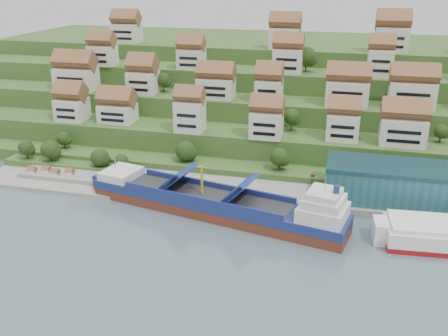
# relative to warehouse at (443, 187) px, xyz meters

# --- Properties ---
(ground) EXTENTS (300.00, 300.00, 0.00)m
(ground) POSITION_rel_warehouse_xyz_m (-52.00, -17.00, -7.20)
(ground) COLOR slate
(ground) RESTS_ON ground
(quay) EXTENTS (180.00, 14.00, 2.20)m
(quay) POSITION_rel_warehouse_xyz_m (-32.00, -2.00, -6.10)
(quay) COLOR gray
(quay) RESTS_ON ground
(pebble_beach) EXTENTS (45.00, 20.00, 1.00)m
(pebble_beach) POSITION_rel_warehouse_xyz_m (-110.00, -5.00, -6.70)
(pebble_beach) COLOR gray
(pebble_beach) RESTS_ON ground
(hillside) EXTENTS (260.00, 128.00, 31.00)m
(hillside) POSITION_rel_warehouse_xyz_m (-52.00, 86.55, 3.46)
(hillside) COLOR #2D4C1E
(hillside) RESTS_ON ground
(hillside_village) EXTENTS (159.58, 62.72, 29.17)m
(hillside_village) POSITION_rel_warehouse_xyz_m (-48.34, 41.80, 16.47)
(hillside_village) COLOR beige
(hillside_village) RESTS_ON ground
(hillside_trees) EXTENTS (132.37, 62.67, 31.46)m
(hillside_trees) POSITION_rel_warehouse_xyz_m (-63.48, 26.09, 8.91)
(hillside_trees) COLOR #264216
(hillside_trees) RESTS_ON ground
(warehouse) EXTENTS (60.00, 15.00, 10.00)m
(warehouse) POSITION_rel_warehouse_xyz_m (0.00, 0.00, 0.00)
(warehouse) COLOR #265E67
(warehouse) RESTS_ON quay
(flagpole) EXTENTS (1.28, 0.16, 8.00)m
(flagpole) POSITION_rel_warehouse_xyz_m (-33.89, -7.00, -0.32)
(flagpole) COLOR gray
(flagpole) RESTS_ON quay
(beach_huts) EXTENTS (14.40, 3.70, 2.20)m
(beach_huts) POSITION_rel_warehouse_xyz_m (-112.00, -6.25, -5.10)
(beach_huts) COLOR white
(beach_huts) RESTS_ON pebble_beach
(cargo_ship) EXTENTS (70.98, 25.01, 15.48)m
(cargo_ship) POSITION_rel_warehouse_xyz_m (-55.82, -16.24, -4.18)
(cargo_ship) COLOR #5D2A1C
(cargo_ship) RESTS_ON ground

